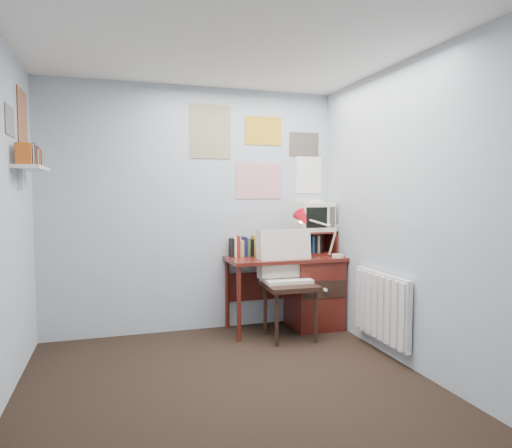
# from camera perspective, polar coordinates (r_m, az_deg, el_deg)

# --- Properties ---
(ground) EXTENTS (3.50, 3.50, 0.00)m
(ground) POSITION_cam_1_polar(r_m,az_deg,el_deg) (3.33, -2.20, -21.44)
(ground) COLOR black
(ground) RESTS_ON ground
(back_wall) EXTENTS (3.00, 0.02, 2.50)m
(back_wall) POSITION_cam_1_polar(r_m,az_deg,el_deg) (4.72, -7.80, 1.78)
(back_wall) COLOR #ADB8C6
(back_wall) RESTS_ON ground
(right_wall) EXTENTS (0.02, 3.50, 2.50)m
(right_wall) POSITION_cam_1_polar(r_m,az_deg,el_deg) (3.70, 20.82, 0.96)
(right_wall) COLOR #ADB8C6
(right_wall) RESTS_ON ground
(ceiling) EXTENTS (3.00, 3.50, 0.02)m
(ceiling) POSITION_cam_1_polar(r_m,az_deg,el_deg) (3.19, -2.33, 23.60)
(ceiling) COLOR white
(ceiling) RESTS_ON back_wall
(desk) EXTENTS (1.20, 0.55, 0.76)m
(desk) POSITION_cam_1_polar(r_m,az_deg,el_deg) (4.90, 6.61, -8.08)
(desk) COLOR #5B1C14
(desk) RESTS_ON ground
(desk_chair) EXTENTS (0.55, 0.52, 1.03)m
(desk_chair) POSITION_cam_1_polar(r_m,az_deg,el_deg) (4.48, 4.27, -7.76)
(desk_chair) COLOR black
(desk_chair) RESTS_ON ground
(desk_lamp) EXTENTS (0.37, 0.34, 0.44)m
(desk_lamp) POSITION_cam_1_polar(r_m,az_deg,el_deg) (4.74, 10.22, -1.49)
(desk_lamp) COLOR red
(desk_lamp) RESTS_ON desk
(tv_riser) EXTENTS (0.40, 0.30, 0.25)m
(tv_riser) POSITION_cam_1_polar(r_m,az_deg,el_deg) (4.98, 7.39, -2.32)
(tv_riser) COLOR #5B1C14
(tv_riser) RESTS_ON desk
(crt_tv) EXTENTS (0.37, 0.34, 0.34)m
(crt_tv) POSITION_cam_1_polar(r_m,az_deg,el_deg) (4.97, 7.32, 1.08)
(crt_tv) COLOR #ECE1C5
(crt_tv) RESTS_ON tv_riser
(book_row) EXTENTS (0.60, 0.14, 0.22)m
(book_row) POSITION_cam_1_polar(r_m,az_deg,el_deg) (4.82, 0.20, -2.67)
(book_row) COLOR #5B1C14
(book_row) RESTS_ON desk
(radiator) EXTENTS (0.09, 0.80, 0.60)m
(radiator) POSITION_cam_1_polar(r_m,az_deg,el_deg) (4.24, 15.44, -9.93)
(radiator) COLOR white
(radiator) RESTS_ON right_wall
(wall_shelf) EXTENTS (0.20, 0.62, 0.24)m
(wall_shelf) POSITION_cam_1_polar(r_m,az_deg,el_deg) (4.05, -26.26, 6.28)
(wall_shelf) COLOR white
(wall_shelf) RESTS_ON left_wall
(posters_back) EXTENTS (1.20, 0.01, 0.90)m
(posters_back) POSITION_cam_1_polar(r_m,az_deg,el_deg) (4.89, 0.36, 8.93)
(posters_back) COLOR white
(posters_back) RESTS_ON back_wall
(posters_left) EXTENTS (0.01, 0.70, 0.60)m
(posters_left) POSITION_cam_1_polar(r_m,az_deg,el_deg) (4.10, -27.75, 11.53)
(posters_left) COLOR white
(posters_left) RESTS_ON left_wall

